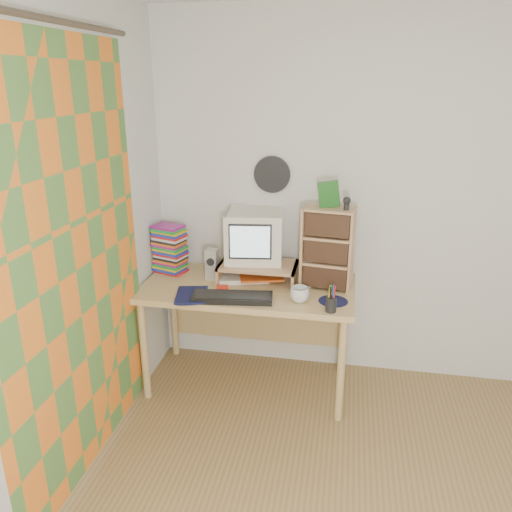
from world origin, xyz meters
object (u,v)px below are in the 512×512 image
at_px(dvd_stack, 170,252).
at_px(mug, 300,295).
at_px(desk, 250,300).
at_px(crt_monitor, 254,237).
at_px(cd_rack, 328,249).
at_px(diary, 176,294).
at_px(keyboard, 232,297).

height_order(dvd_stack, mug, dvd_stack).
height_order(desk, crt_monitor, crt_monitor).
relative_size(cd_rack, mug, 4.54).
height_order(cd_rack, diary, cd_rack).
relative_size(dvd_stack, mug, 2.47).
xyz_separation_m(crt_monitor, dvd_stack, (-0.60, -0.00, -0.14)).
bearing_deg(mug, diary, -174.25).
xyz_separation_m(keyboard, dvd_stack, (-0.54, 0.39, 0.13)).
distance_m(dvd_stack, mug, 1.01).
relative_size(desk, diary, 6.01).
relative_size(keyboard, diary, 2.14).
height_order(mug, diary, mug).
relative_size(dvd_stack, cd_rack, 0.54).
height_order(crt_monitor, keyboard, crt_monitor).
height_order(keyboard, cd_rack, cd_rack).
relative_size(crt_monitor, mug, 3.04).
relative_size(desk, cd_rack, 2.62).
xyz_separation_m(desk, mug, (0.36, -0.25, 0.18)).
bearing_deg(cd_rack, diary, -152.20).
bearing_deg(desk, mug, -34.69).
bearing_deg(crt_monitor, cd_rack, -16.83).
relative_size(desk, dvd_stack, 4.81).
bearing_deg(desk, diary, -140.99).
distance_m(desk, diary, 0.54).
bearing_deg(desk, keyboard, -99.28).
relative_size(cd_rack, diary, 2.30).
bearing_deg(keyboard, cd_rack, 22.19).
distance_m(crt_monitor, diary, 0.65).
distance_m(keyboard, diary, 0.36).
bearing_deg(desk, dvd_stack, 171.78).
xyz_separation_m(cd_rack, mug, (-0.15, -0.26, -0.22)).
relative_size(keyboard, dvd_stack, 1.71).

